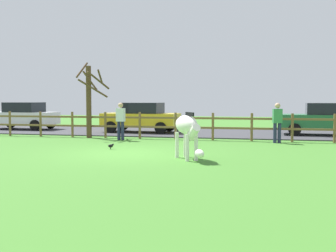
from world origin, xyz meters
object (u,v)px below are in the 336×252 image
(zebra, at_px, (187,128))
(visitor_left_of_tree, at_px, (121,119))
(parked_car_green, at_px, (324,119))
(visitor_right_of_tree, at_px, (277,121))
(bare_tree, at_px, (90,98))
(crow_on_grass, at_px, (111,146))
(parked_car_yellow, at_px, (141,117))
(parked_car_white, at_px, (23,116))

(zebra, bearing_deg, visitor_left_of_tree, 127.59)
(parked_car_green, bearing_deg, visitor_right_of_tree, -121.37)
(bare_tree, height_order, crow_on_grass, bare_tree)
(parked_car_green, bearing_deg, bare_tree, -162.22)
(bare_tree, height_order, parked_car_yellow, bare_tree)
(parked_car_white, bearing_deg, parked_car_yellow, -4.08)
(zebra, height_order, parked_car_green, parked_car_green)
(crow_on_grass, height_order, visitor_right_of_tree, visitor_right_of_tree)
(crow_on_grass, distance_m, parked_car_yellow, 7.16)
(bare_tree, xyz_separation_m, parked_car_yellow, (1.55, 3.14, -1.01))
(crow_on_grass, relative_size, parked_car_green, 0.05)
(parked_car_yellow, distance_m, visitor_left_of_tree, 3.84)
(crow_on_grass, bearing_deg, parked_car_white, 137.75)
(bare_tree, height_order, zebra, bare_tree)
(bare_tree, relative_size, crow_on_grass, 16.43)
(bare_tree, xyz_separation_m, parked_car_white, (-5.82, 3.66, -1.01))
(bare_tree, distance_m, parked_car_green, 11.30)
(visitor_right_of_tree, bearing_deg, bare_tree, 177.50)
(crow_on_grass, bearing_deg, visitor_left_of_tree, 103.46)
(parked_car_green, relative_size, visitor_right_of_tree, 2.47)
(crow_on_grass, distance_m, parked_car_green, 11.03)
(visitor_right_of_tree, bearing_deg, parked_car_white, 164.18)
(parked_car_yellow, bearing_deg, visitor_right_of_tree, -27.09)
(zebra, distance_m, crow_on_grass, 3.70)
(zebra, bearing_deg, parked_car_green, 61.10)
(bare_tree, height_order, parked_car_white, bare_tree)
(visitor_right_of_tree, bearing_deg, crow_on_grass, -148.79)
(bare_tree, distance_m, parked_car_yellow, 3.64)
(zebra, bearing_deg, parked_car_yellow, 114.76)
(zebra, relative_size, parked_car_yellow, 0.41)
(bare_tree, xyz_separation_m, crow_on_grass, (2.53, -3.92, -1.73))
(bare_tree, distance_m, zebra, 8.11)
(parked_car_green, bearing_deg, visitor_left_of_tree, -155.22)
(zebra, distance_m, parked_car_green, 10.50)
(visitor_right_of_tree, bearing_deg, parked_car_yellow, 152.91)
(bare_tree, relative_size, visitor_left_of_tree, 2.15)
(zebra, xyz_separation_m, parked_car_green, (5.07, 9.19, -0.08))
(parked_car_yellow, relative_size, visitor_right_of_tree, 2.48)
(bare_tree, distance_m, crow_on_grass, 4.98)
(parked_car_white, xyz_separation_m, parked_car_green, (16.54, -0.23, 0.00))
(visitor_right_of_tree, bearing_deg, parked_car_green, 58.63)
(bare_tree, bearing_deg, visitor_left_of_tree, -21.70)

